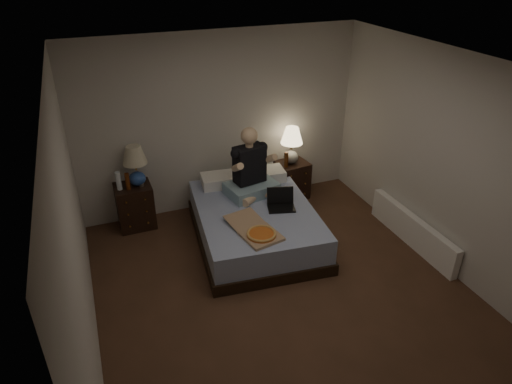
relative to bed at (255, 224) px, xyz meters
name	(u,v)px	position (x,y,z in m)	size (l,w,h in m)	color
floor	(285,295)	(-0.08, -1.13, -0.24)	(4.00, 4.50, 0.00)	brown
ceiling	(294,70)	(-0.08, -1.13, 2.26)	(4.00, 4.50, 0.00)	white
wall_back	(221,123)	(-0.08, 1.12, 1.01)	(4.00, 2.50, 0.00)	silver
wall_front	(453,376)	(-0.08, -3.38, 1.01)	(4.00, 2.50, 0.00)	silver
wall_left	(75,240)	(-2.08, -1.13, 1.01)	(4.50, 2.50, 0.00)	silver
wall_right	(451,166)	(1.92, -1.13, 1.01)	(4.50, 2.50, 0.00)	silver
bed	(255,224)	(0.00, 0.00, 0.00)	(1.43, 1.91, 0.48)	#5870B0
nightstand_left	(135,206)	(-1.40, 0.92, 0.07)	(0.47, 0.43, 0.62)	black
nightstand_right	(292,180)	(0.94, 0.87, 0.05)	(0.44, 0.40, 0.57)	black
lamp_left	(136,166)	(-1.32, 0.92, 0.66)	(0.32, 0.32, 0.56)	#2A4D9C
lamp_right	(291,146)	(0.91, 0.87, 0.61)	(0.32, 0.32, 0.56)	gray
water_bottle	(119,181)	(-1.56, 0.88, 0.50)	(0.07, 0.07, 0.25)	white
soda_can	(141,183)	(-1.28, 0.87, 0.43)	(0.07, 0.07, 0.10)	#A0A09C
beer_bottle_left	(128,181)	(-1.45, 0.84, 0.49)	(0.06, 0.06, 0.23)	#5A280C
beer_bottle_right	(286,160)	(0.79, 0.78, 0.45)	(0.06, 0.06, 0.23)	#50260B
person	(251,163)	(0.09, 0.37, 0.70)	(0.66, 0.52, 0.93)	black
laptop	(282,200)	(0.30, -0.13, 0.36)	(0.34, 0.28, 0.24)	black
pizza_box	(261,235)	(-0.17, -0.64, 0.28)	(0.40, 0.76, 0.08)	tan
radiator	(412,230)	(1.85, -0.82, -0.04)	(0.10, 1.60, 0.40)	white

